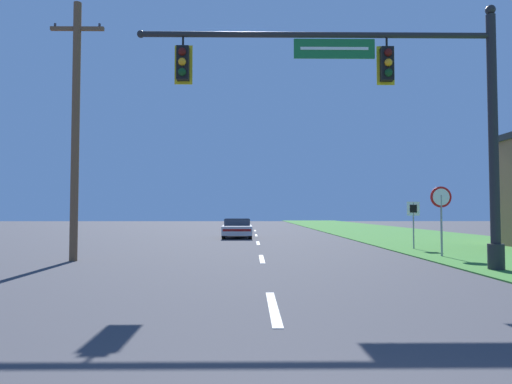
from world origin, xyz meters
TOP-DOWN VIEW (x-y plane):
  - grass_verge_right at (10.50, 30.00)m, footprint 10.00×110.00m
  - road_center_line at (0.00, 22.00)m, footprint 0.16×34.80m
  - signal_mast at (3.84, 10.79)m, footprint 10.19×0.47m
  - car_ahead at (-1.24, 27.23)m, footprint 1.91×4.43m
  - stop_sign at (6.48, 14.57)m, footprint 0.76×0.07m
  - route_sign_post at (6.67, 17.90)m, footprint 0.55×0.06m
  - utility_pole_near at (-6.26, 13.46)m, footprint 1.80×0.26m

SIDE VIEW (x-z plane):
  - road_center_line at x=0.00m, z-range 0.00..0.01m
  - grass_verge_right at x=10.50m, z-range 0.00..0.04m
  - car_ahead at x=-1.24m, z-range 0.01..1.20m
  - route_sign_post at x=6.67m, z-range 0.51..2.54m
  - stop_sign at x=6.48m, z-range 0.61..3.12m
  - utility_pole_near at x=-6.26m, z-range 0.15..8.88m
  - signal_mast at x=3.84m, z-range 0.85..8.28m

